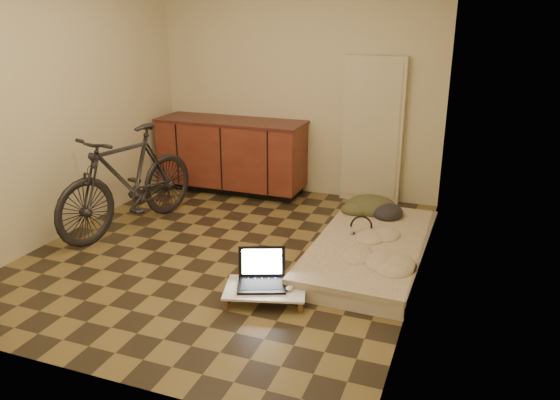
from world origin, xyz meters
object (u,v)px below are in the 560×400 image
at_px(futon, 371,249).
at_px(laptop, 262,277).
at_px(lap_desk, 265,289).
at_px(bicycle, 128,175).

height_order(futon, laptop, laptop).
relative_size(lap_desk, laptop, 1.51).
distance_m(futon, lap_desk, 1.23).
bearing_deg(futon, bicycle, -175.45).
height_order(futon, lap_desk, futon).
relative_size(bicycle, lap_desk, 2.51).
height_order(bicycle, lap_desk, bicycle).
relative_size(bicycle, futon, 0.89).
distance_m(bicycle, lap_desk, 2.14).
xyz_separation_m(lap_desk, laptop, (-0.05, 0.06, 0.07)).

